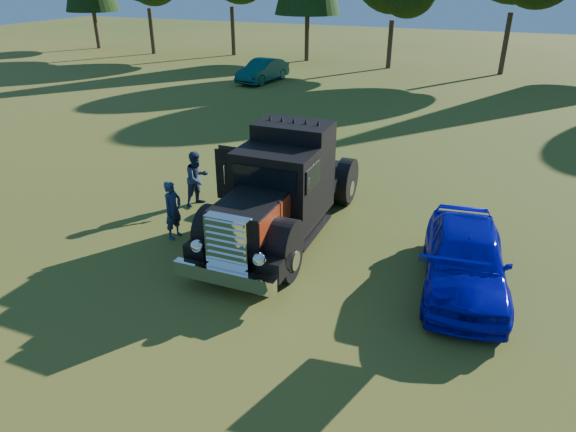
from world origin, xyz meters
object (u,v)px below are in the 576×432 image
(spectator_near, at_px, (173,210))
(diamond_t_truck, at_px, (281,193))
(distant_teal_car, at_px, (263,71))
(hotrod_coupe, at_px, (465,258))
(spectator_far, at_px, (197,178))

(spectator_near, bearing_deg, diamond_t_truck, -58.10)
(diamond_t_truck, height_order, distant_teal_car, diamond_t_truck)
(spectator_near, bearing_deg, hotrod_coupe, -80.07)
(hotrod_coupe, bearing_deg, distant_teal_car, 125.37)
(diamond_t_truck, xyz_separation_m, spectator_near, (-2.69, -1.25, -0.45))
(spectator_near, xyz_separation_m, spectator_far, (-0.56, 2.18, 0.04))
(distant_teal_car, bearing_deg, hotrod_coupe, -46.55)
(hotrod_coupe, distance_m, spectator_near, 7.63)
(spectator_near, distance_m, spectator_far, 2.26)
(hotrod_coupe, relative_size, spectator_far, 2.73)
(spectator_far, height_order, distant_teal_car, spectator_far)
(hotrod_coupe, distance_m, spectator_far, 8.37)
(hotrod_coupe, height_order, distant_teal_car, hotrod_coupe)
(spectator_far, bearing_deg, hotrod_coupe, -84.89)
(diamond_t_truck, height_order, hotrod_coupe, diamond_t_truck)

